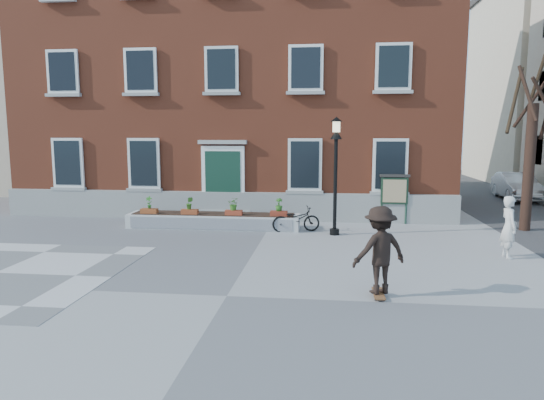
# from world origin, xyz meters

# --- Properties ---
(ground) EXTENTS (100.00, 100.00, 0.00)m
(ground) POSITION_xyz_m (0.00, 0.00, 0.00)
(ground) COLOR gray
(ground) RESTS_ON ground
(distant_building) EXTENTS (10.00, 12.00, 13.00)m
(distant_building) POSITION_xyz_m (-18.00, 20.00, 6.50)
(distant_building) COLOR #BEB299
(distant_building) RESTS_ON ground
(bicycle) EXTENTS (1.77, 1.02, 0.88)m
(bicycle) POSITION_xyz_m (1.01, 6.84, 0.44)
(bicycle) COLOR black
(bicycle) RESTS_ON ground
(parked_car) EXTENTS (1.76, 4.31, 1.39)m
(parked_car) POSITION_xyz_m (11.66, 16.17, 0.69)
(parked_car) COLOR silver
(parked_car) RESTS_ON ground
(bystander) EXTENTS (0.46, 0.65, 1.71)m
(bystander) POSITION_xyz_m (7.02, 4.01, 0.86)
(bystander) COLOR silver
(bystander) RESTS_ON ground
(brick_building) EXTENTS (18.40, 10.85, 12.60)m
(brick_building) POSITION_xyz_m (-2.00, 13.98, 6.30)
(brick_building) COLOR #984229
(brick_building) RESTS_ON ground
(planter_assembly) EXTENTS (6.20, 1.12, 1.15)m
(planter_assembly) POSITION_xyz_m (-1.99, 7.18, 0.31)
(planter_assembly) COLOR silver
(planter_assembly) RESTS_ON ground
(bare_tree) EXTENTS (1.83, 1.83, 6.16)m
(bare_tree) POSITION_xyz_m (9.01, 8.01, 2.79)
(bare_tree) COLOR #321E16
(bare_tree) RESTS_ON ground
(lamp_post) EXTENTS (0.40, 0.40, 3.93)m
(lamp_post) POSITION_xyz_m (2.33, 6.49, 2.54)
(lamp_post) COLOR black
(lamp_post) RESTS_ON ground
(notice_board) EXTENTS (1.10, 0.16, 1.87)m
(notice_board) POSITION_xyz_m (4.57, 8.75, 1.26)
(notice_board) COLOR black
(notice_board) RESTS_ON ground
(skateboarder) EXTENTS (1.37, 1.12, 1.92)m
(skateboarder) POSITION_xyz_m (3.18, 0.37, 0.99)
(skateboarder) COLOR brown
(skateboarder) RESTS_ON ground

